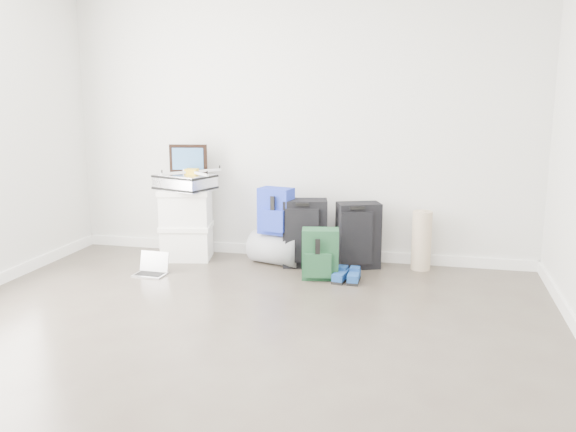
% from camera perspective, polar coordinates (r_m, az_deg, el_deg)
% --- Properties ---
extents(ground, '(5.00, 5.00, 0.00)m').
position_cam_1_polar(ground, '(3.77, -7.63, -13.58)').
color(ground, '#3E342D').
rests_on(ground, ground).
extents(room_envelope, '(4.52, 5.02, 2.71)m').
position_cam_1_polar(room_envelope, '(3.43, -8.30, 13.60)').
color(room_envelope, silver).
rests_on(room_envelope, ground).
extents(boxes_stack, '(0.55, 0.48, 0.68)m').
position_cam_1_polar(boxes_stack, '(5.96, -9.48, -0.74)').
color(boxes_stack, white).
rests_on(boxes_stack, ground).
extents(briefcase, '(0.60, 0.52, 0.15)m').
position_cam_1_polar(briefcase, '(5.88, -9.62, 3.18)').
color(briefcase, '#B2B2B7').
rests_on(briefcase, boxes_stack).
extents(painting, '(0.36, 0.08, 0.27)m').
position_cam_1_polar(painting, '(5.95, -9.32, 5.31)').
color(painting, black).
rests_on(painting, briefcase).
extents(drone, '(0.49, 0.49, 0.06)m').
position_cam_1_polar(drone, '(5.82, -9.00, 4.11)').
color(drone, gold).
rests_on(drone, briefcase).
extents(duffel_bag, '(0.56, 0.44, 0.30)m').
position_cam_1_polar(duffel_bag, '(5.73, -1.07, -3.05)').
color(duffel_bag, gray).
rests_on(duffel_bag, ground).
extents(blue_backpack, '(0.34, 0.28, 0.43)m').
position_cam_1_polar(blue_backpack, '(5.62, -1.16, 0.40)').
color(blue_backpack, navy).
rests_on(blue_backpack, duffel_bag).
extents(large_suitcase, '(0.44, 0.33, 0.63)m').
position_cam_1_polar(large_suitcase, '(5.63, 1.57, -1.62)').
color(large_suitcase, black).
rests_on(large_suitcase, ground).
extents(green_backpack, '(0.34, 0.28, 0.44)m').
position_cam_1_polar(green_backpack, '(5.27, 3.01, -3.66)').
color(green_backpack, '#153A24').
rests_on(green_backpack, ground).
extents(carry_on, '(0.44, 0.37, 0.60)m').
position_cam_1_polar(carry_on, '(5.61, 6.57, -1.83)').
color(carry_on, black).
rests_on(carry_on, ground).
extents(shoes, '(0.23, 0.26, 0.08)m').
position_cam_1_polar(shoes, '(5.26, 5.57, -5.69)').
color(shoes, black).
rests_on(shoes, ground).
extents(rolled_rug, '(0.18, 0.18, 0.54)m').
position_cam_1_polar(rolled_rug, '(5.66, 12.38, -2.25)').
color(rolled_rug, tan).
rests_on(rolled_rug, ground).
extents(laptop, '(0.28, 0.21, 0.19)m').
position_cam_1_polar(laptop, '(5.57, -12.63, -4.87)').
color(laptop, '#B8B8BC').
rests_on(laptop, ground).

